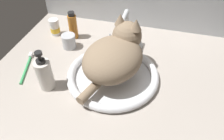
{
  "coord_description": "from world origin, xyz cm",
  "views": [
    {
      "loc": [
        15.0,
        -58.83,
        62.54
      ],
      "look_at": [
        -0.31,
        -1.77,
        7.0
      ],
      "focal_mm": 33.44,
      "sensor_mm": 36.0,
      "label": 1
    }
  ],
  "objects_px": {
    "sink_basin": "(112,75)",
    "metal_jar": "(69,41)",
    "amber_bottle": "(73,26)",
    "faucet": "(125,33)",
    "pill_bottle": "(55,28)",
    "toothbrush": "(27,67)",
    "cat": "(115,54)",
    "soap_pump_bottle": "(45,74)"
  },
  "relations": [
    {
      "from": "faucet",
      "to": "sink_basin",
      "type": "bearing_deg",
      "value": -90.0
    },
    {
      "from": "amber_bottle",
      "to": "toothbrush",
      "type": "xyz_separation_m",
      "value": [
        -0.1,
        -0.27,
        -0.06
      ]
    },
    {
      "from": "sink_basin",
      "to": "metal_jar",
      "type": "xyz_separation_m",
      "value": [
        -0.25,
        0.14,
        0.02
      ]
    },
    {
      "from": "sink_basin",
      "to": "cat",
      "type": "height_order",
      "value": "cat"
    },
    {
      "from": "sink_basin",
      "to": "pill_bottle",
      "type": "height_order",
      "value": "pill_bottle"
    },
    {
      "from": "cat",
      "to": "metal_jar",
      "type": "xyz_separation_m",
      "value": [
        -0.25,
        0.12,
        -0.07
      ]
    },
    {
      "from": "sink_basin",
      "to": "cat",
      "type": "relative_size",
      "value": 1.05
    },
    {
      "from": "metal_jar",
      "to": "amber_bottle",
      "type": "distance_m",
      "value": 0.09
    },
    {
      "from": "toothbrush",
      "to": "faucet",
      "type": "bearing_deg",
      "value": 35.71
    },
    {
      "from": "faucet",
      "to": "metal_jar",
      "type": "xyz_separation_m",
      "value": [
        -0.25,
        -0.08,
        -0.04
      ]
    },
    {
      "from": "pill_bottle",
      "to": "sink_basin",
      "type": "bearing_deg",
      "value": -32.47
    },
    {
      "from": "sink_basin",
      "to": "pill_bottle",
      "type": "xyz_separation_m",
      "value": [
        -0.36,
        0.23,
        0.02
      ]
    },
    {
      "from": "soap_pump_bottle",
      "to": "pill_bottle",
      "type": "bearing_deg",
      "value": 111.31
    },
    {
      "from": "pill_bottle",
      "to": "soap_pump_bottle",
      "type": "relative_size",
      "value": 0.49
    },
    {
      "from": "metal_jar",
      "to": "amber_bottle",
      "type": "xyz_separation_m",
      "value": [
        -0.01,
        0.08,
        0.03
      ]
    },
    {
      "from": "amber_bottle",
      "to": "pill_bottle",
      "type": "distance_m",
      "value": 0.1
    },
    {
      "from": "soap_pump_bottle",
      "to": "metal_jar",
      "type": "bearing_deg",
      "value": 94.5
    },
    {
      "from": "pill_bottle",
      "to": "toothbrush",
      "type": "distance_m",
      "value": 0.27
    },
    {
      "from": "faucet",
      "to": "pill_bottle",
      "type": "distance_m",
      "value": 0.36
    },
    {
      "from": "amber_bottle",
      "to": "pill_bottle",
      "type": "bearing_deg",
      "value": 179.65
    },
    {
      "from": "cat",
      "to": "metal_jar",
      "type": "height_order",
      "value": "cat"
    },
    {
      "from": "sink_basin",
      "to": "metal_jar",
      "type": "distance_m",
      "value": 0.28
    },
    {
      "from": "sink_basin",
      "to": "soap_pump_bottle",
      "type": "height_order",
      "value": "soap_pump_bottle"
    },
    {
      "from": "toothbrush",
      "to": "amber_bottle",
      "type": "bearing_deg",
      "value": 68.44
    },
    {
      "from": "sink_basin",
      "to": "cat",
      "type": "xyz_separation_m",
      "value": [
        0.01,
        0.02,
        0.09
      ]
    },
    {
      "from": "soap_pump_bottle",
      "to": "toothbrush",
      "type": "distance_m",
      "value": 0.16
    },
    {
      "from": "cat",
      "to": "soap_pump_bottle",
      "type": "height_order",
      "value": "cat"
    },
    {
      "from": "sink_basin",
      "to": "toothbrush",
      "type": "distance_m",
      "value": 0.36
    },
    {
      "from": "cat",
      "to": "soap_pump_bottle",
      "type": "bearing_deg",
      "value": -150.44
    },
    {
      "from": "sink_basin",
      "to": "toothbrush",
      "type": "height_order",
      "value": "sink_basin"
    },
    {
      "from": "cat",
      "to": "metal_jar",
      "type": "distance_m",
      "value": 0.29
    },
    {
      "from": "pill_bottle",
      "to": "amber_bottle",
      "type": "bearing_deg",
      "value": -0.35
    },
    {
      "from": "soap_pump_bottle",
      "to": "faucet",
      "type": "bearing_deg",
      "value": 55.74
    },
    {
      "from": "amber_bottle",
      "to": "pill_bottle",
      "type": "height_order",
      "value": "amber_bottle"
    },
    {
      "from": "sink_basin",
      "to": "metal_jar",
      "type": "bearing_deg",
      "value": 149.59
    },
    {
      "from": "amber_bottle",
      "to": "soap_pump_bottle",
      "type": "relative_size",
      "value": 0.82
    },
    {
      "from": "cat",
      "to": "metal_jar",
      "type": "relative_size",
      "value": 5.31
    },
    {
      "from": "faucet",
      "to": "amber_bottle",
      "type": "relative_size",
      "value": 1.35
    },
    {
      "from": "faucet",
      "to": "pill_bottle",
      "type": "xyz_separation_m",
      "value": [
        -0.36,
        0.01,
        -0.03
      ]
    },
    {
      "from": "metal_jar",
      "to": "toothbrush",
      "type": "relative_size",
      "value": 0.37
    },
    {
      "from": "metal_jar",
      "to": "pill_bottle",
      "type": "height_order",
      "value": "pill_bottle"
    },
    {
      "from": "amber_bottle",
      "to": "toothbrush",
      "type": "relative_size",
      "value": 0.76
    }
  ]
}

